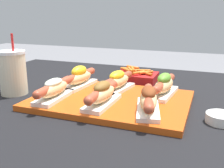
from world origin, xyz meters
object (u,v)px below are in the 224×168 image
(serving_tray, at_px, (110,100))
(hot_dog_2, at_px, (148,100))
(hot_dog_4, at_px, (117,81))
(drink_cup, at_px, (13,73))
(hot_dog_1, at_px, (103,94))
(sauce_bowl, at_px, (221,118))
(hot_dog_3, at_px, (79,77))
(hot_dog_0, at_px, (54,89))
(fries_basket, at_px, (136,76))
(hot_dog_5, at_px, (164,85))

(serving_tray, xyz_separation_m, hot_dog_2, (0.14, -0.08, 0.04))
(hot_dog_4, xyz_separation_m, drink_cup, (-0.35, -0.11, 0.03))
(hot_dog_1, bearing_deg, serving_tray, 95.81)
(sauce_bowl, bearing_deg, serving_tray, 172.47)
(hot_dog_4, bearing_deg, hot_dog_2, -46.41)
(hot_dog_1, xyz_separation_m, hot_dog_2, (0.14, -0.00, -0.00))
(hot_dog_3, relative_size, sauce_bowl, 2.65)
(hot_dog_0, height_order, fries_basket, hot_dog_0)
(hot_dog_0, distance_m, sauce_bowl, 0.50)
(serving_tray, relative_size, drink_cup, 2.28)
(hot_dog_3, height_order, hot_dog_5, hot_dog_3)
(hot_dog_4, distance_m, drink_cup, 0.37)
(hot_dog_3, bearing_deg, drink_cup, -150.55)
(serving_tray, distance_m, hot_dog_2, 0.17)
(hot_dog_1, relative_size, hot_dog_2, 1.03)
(hot_dog_2, xyz_separation_m, hot_dog_4, (-0.15, 0.16, 0.00))
(hot_dog_1, xyz_separation_m, hot_dog_4, (-0.01, 0.15, -0.00))
(fries_basket, bearing_deg, hot_dog_4, -91.59)
(hot_dog_2, relative_size, hot_dog_4, 0.98)
(drink_cup, bearing_deg, serving_tray, 5.38)
(hot_dog_1, bearing_deg, drink_cup, 173.77)
(sauce_bowl, bearing_deg, hot_dog_0, -176.13)
(drink_cup, distance_m, fries_basket, 0.49)
(serving_tray, distance_m, hot_dog_1, 0.09)
(hot_dog_1, bearing_deg, hot_dog_3, 136.13)
(hot_dog_4, bearing_deg, drink_cup, -162.33)
(hot_dog_0, distance_m, drink_cup, 0.20)
(fries_basket, bearing_deg, sauce_bowl, -45.77)
(hot_dog_5, bearing_deg, hot_dog_4, -176.54)
(hot_dog_0, bearing_deg, sauce_bowl, 3.87)
(hot_dog_2, bearing_deg, drink_cup, 175.05)
(hot_dog_4, height_order, sauce_bowl, hot_dog_4)
(serving_tray, height_order, hot_dog_3, hot_dog_3)
(hot_dog_5, height_order, sauce_bowl, hot_dog_5)
(hot_dog_0, height_order, hot_dog_4, hot_dog_4)
(hot_dog_2, height_order, fries_basket, hot_dog_2)
(hot_dog_0, bearing_deg, hot_dog_3, 87.90)
(hot_dog_4, height_order, fries_basket, hot_dog_4)
(drink_cup, bearing_deg, sauce_bowl, -0.90)
(hot_dog_0, relative_size, hot_dog_5, 1.00)
(hot_dog_1, xyz_separation_m, hot_dog_3, (-0.16, 0.15, 0.00))
(hot_dog_4, height_order, hot_dog_5, hot_dog_5)
(hot_dog_2, relative_size, hot_dog_3, 0.98)
(hot_dog_2, distance_m, sauce_bowl, 0.20)
(hot_dog_2, relative_size, hot_dog_5, 0.98)
(hot_dog_1, relative_size, drink_cup, 0.98)
(hot_dog_5, bearing_deg, hot_dog_1, -132.92)
(serving_tray, relative_size, hot_dog_0, 2.33)
(hot_dog_2, height_order, drink_cup, drink_cup)
(hot_dog_1, xyz_separation_m, drink_cup, (-0.36, 0.04, 0.03))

